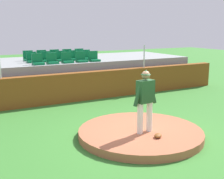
{
  "coord_description": "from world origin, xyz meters",
  "views": [
    {
      "loc": [
        -4.8,
        -7.07,
        3.24
      ],
      "look_at": [
        0.0,
        1.79,
        1.12
      ],
      "focal_mm": 47.82,
      "sensor_mm": 36.0,
      "label": 1
    }
  ],
  "objects_px": {
    "stadium_chair_11": "(42,57)",
    "stadium_chair_13": "(68,56)",
    "stadium_chair_4": "(94,58)",
    "pitcher": "(145,97)",
    "stadium_chair_10": "(29,58)",
    "stadium_chair_6": "(46,58)",
    "stadium_chair_14": "(80,55)",
    "stadium_chair_8": "(75,57)",
    "baseball": "(150,119)",
    "stadium_chair_3": "(81,59)",
    "stadium_chair_0": "(38,61)",
    "fielding_glove": "(158,136)",
    "stadium_chair_7": "(61,58)",
    "stadium_chair_9": "(86,56)",
    "stadium_chair_1": "(52,60)",
    "stadium_chair_2": "(67,59)",
    "stadium_chair_12": "(55,56)",
    "stadium_chair_5": "(32,59)"
  },
  "relations": [
    {
      "from": "stadium_chair_2",
      "to": "stadium_chair_9",
      "type": "height_order",
      "value": "same"
    },
    {
      "from": "stadium_chair_4",
      "to": "stadium_chair_14",
      "type": "distance_m",
      "value": 1.83
    },
    {
      "from": "stadium_chair_11",
      "to": "stadium_chair_13",
      "type": "bearing_deg",
      "value": -179.73
    },
    {
      "from": "stadium_chair_7",
      "to": "stadium_chair_9",
      "type": "relative_size",
      "value": 1.0
    },
    {
      "from": "stadium_chair_2",
      "to": "stadium_chair_4",
      "type": "height_order",
      "value": "same"
    },
    {
      "from": "stadium_chair_6",
      "to": "stadium_chair_9",
      "type": "relative_size",
      "value": 1.0
    },
    {
      "from": "baseball",
      "to": "stadium_chair_7",
      "type": "bearing_deg",
      "value": 96.87
    },
    {
      "from": "stadium_chair_1",
      "to": "stadium_chair_9",
      "type": "bearing_deg",
      "value": -156.78
    },
    {
      "from": "stadium_chair_11",
      "to": "stadium_chair_4",
      "type": "bearing_deg",
      "value": 139.15
    },
    {
      "from": "stadium_chair_14",
      "to": "stadium_chair_12",
      "type": "bearing_deg",
      "value": 0.8
    },
    {
      "from": "stadium_chair_3",
      "to": "stadium_chair_9",
      "type": "height_order",
      "value": "same"
    },
    {
      "from": "fielding_glove",
      "to": "stadium_chair_10",
      "type": "relative_size",
      "value": 0.6
    },
    {
      "from": "stadium_chair_1",
      "to": "stadium_chair_7",
      "type": "bearing_deg",
      "value": -130.25
    },
    {
      "from": "stadium_chair_7",
      "to": "stadium_chair_11",
      "type": "bearing_deg",
      "value": -52.26
    },
    {
      "from": "stadium_chair_0",
      "to": "stadium_chair_10",
      "type": "relative_size",
      "value": 1.0
    },
    {
      "from": "pitcher",
      "to": "stadium_chair_10",
      "type": "height_order",
      "value": "stadium_chair_10"
    },
    {
      "from": "stadium_chair_1",
      "to": "stadium_chair_8",
      "type": "xyz_separation_m",
      "value": [
        1.45,
        0.89,
        0.0
      ]
    },
    {
      "from": "stadium_chair_6",
      "to": "stadium_chair_7",
      "type": "distance_m",
      "value": 0.74
    },
    {
      "from": "stadium_chair_5",
      "to": "baseball",
      "type": "bearing_deg",
      "value": 108.75
    },
    {
      "from": "stadium_chair_0",
      "to": "pitcher",
      "type": "bearing_deg",
      "value": 102.08
    },
    {
      "from": "baseball",
      "to": "stadium_chair_10",
      "type": "distance_m",
      "value": 7.86
    },
    {
      "from": "stadium_chair_0",
      "to": "stadium_chair_11",
      "type": "xyz_separation_m",
      "value": [
        0.7,
        1.81,
        0.0
      ]
    },
    {
      "from": "stadium_chair_5",
      "to": "stadium_chair_10",
      "type": "xyz_separation_m",
      "value": [
        0.04,
        0.87,
        0.0
      ]
    },
    {
      "from": "pitcher",
      "to": "stadium_chair_9",
      "type": "height_order",
      "value": "stadium_chair_9"
    },
    {
      "from": "stadium_chair_7",
      "to": "stadium_chair_9",
      "type": "bearing_deg",
      "value": -178.64
    },
    {
      "from": "pitcher",
      "to": "stadium_chair_0",
      "type": "relative_size",
      "value": 3.68
    },
    {
      "from": "pitcher",
      "to": "stadium_chair_10",
      "type": "distance_m",
      "value": 8.36
    },
    {
      "from": "stadium_chair_1",
      "to": "stadium_chair_3",
      "type": "xyz_separation_m",
      "value": [
        1.43,
        0.0,
        0.0
      ]
    },
    {
      "from": "pitcher",
      "to": "stadium_chair_5",
      "type": "relative_size",
      "value": 3.68
    },
    {
      "from": "stadium_chair_3",
      "to": "stadium_chair_6",
      "type": "bearing_deg",
      "value": -32.42
    },
    {
      "from": "fielding_glove",
      "to": "stadium_chair_0",
      "type": "bearing_deg",
      "value": 63.25
    },
    {
      "from": "stadium_chair_4",
      "to": "stadium_chair_12",
      "type": "xyz_separation_m",
      "value": [
        -1.38,
        1.81,
        0.0
      ]
    },
    {
      "from": "stadium_chair_8",
      "to": "baseball",
      "type": "bearing_deg",
      "value": 90.61
    },
    {
      "from": "stadium_chair_2",
      "to": "stadium_chair_1",
      "type": "bearing_deg",
      "value": -0.46
    },
    {
      "from": "stadium_chair_7",
      "to": "stadium_chair_8",
      "type": "relative_size",
      "value": 1.0
    },
    {
      "from": "fielding_glove",
      "to": "stadium_chair_5",
      "type": "height_order",
      "value": "stadium_chair_5"
    },
    {
      "from": "fielding_glove",
      "to": "stadium_chair_1",
      "type": "relative_size",
      "value": 0.6
    },
    {
      "from": "stadium_chair_3",
      "to": "stadium_chair_4",
      "type": "distance_m",
      "value": 0.67
    },
    {
      "from": "stadium_chair_11",
      "to": "stadium_chair_12",
      "type": "relative_size",
      "value": 1.0
    },
    {
      "from": "stadium_chair_3",
      "to": "stadium_chair_6",
      "type": "relative_size",
      "value": 1.0
    },
    {
      "from": "pitcher",
      "to": "stadium_chair_7",
      "type": "relative_size",
      "value": 3.68
    },
    {
      "from": "fielding_glove",
      "to": "stadium_chair_0",
      "type": "relative_size",
      "value": 0.6
    },
    {
      "from": "stadium_chair_6",
      "to": "stadium_chair_14",
      "type": "relative_size",
      "value": 1.0
    },
    {
      "from": "stadium_chair_3",
      "to": "stadium_chair_13",
      "type": "bearing_deg",
      "value": -89.19
    },
    {
      "from": "stadium_chair_7",
      "to": "stadium_chair_12",
      "type": "distance_m",
      "value": 0.93
    },
    {
      "from": "stadium_chair_1",
      "to": "stadium_chair_11",
      "type": "xyz_separation_m",
      "value": [
        0.03,
        1.77,
        0.0
      ]
    },
    {
      "from": "stadium_chair_9",
      "to": "stadium_chair_11",
      "type": "bearing_deg",
      "value": -22.97
    },
    {
      "from": "stadium_chair_9",
      "to": "stadium_chair_13",
      "type": "height_order",
      "value": "same"
    },
    {
      "from": "stadium_chair_3",
      "to": "stadium_chair_12",
      "type": "distance_m",
      "value": 1.92
    },
    {
      "from": "stadium_chair_1",
      "to": "stadium_chair_6",
      "type": "relative_size",
      "value": 1.0
    }
  ]
}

